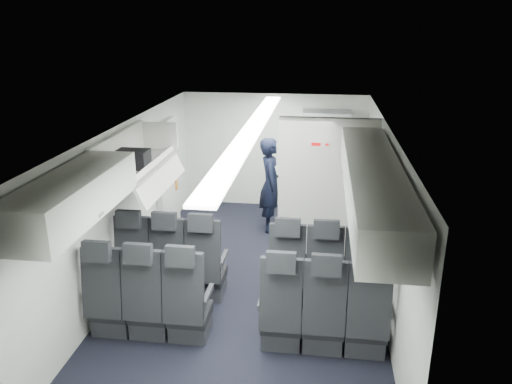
% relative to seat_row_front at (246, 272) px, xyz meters
% --- Properties ---
extents(cabin_shell, '(3.41, 6.01, 2.16)m').
position_rel_seat_row_front_xyz_m(cabin_shell, '(0.00, 0.53, 0.72)').
color(cabin_shell, black).
rests_on(cabin_shell, ground).
extents(seat_row_front, '(3.33, 0.56, 1.24)m').
position_rel_seat_row_front_xyz_m(seat_row_front, '(0.00, 0.00, 0.00)').
color(seat_row_front, black).
rests_on(seat_row_front, cabin_shell).
extents(seat_row_mid, '(3.33, 0.56, 1.24)m').
position_rel_seat_row_front_xyz_m(seat_row_mid, '(0.00, -0.90, 0.00)').
color(seat_row_mid, black).
rests_on(seat_row_mid, cabin_shell).
extents(overhead_bin_left_rear, '(0.53, 1.80, 0.40)m').
position_rel_seat_row_front_xyz_m(overhead_bin_left_rear, '(-1.40, -1.47, 1.46)').
color(overhead_bin_left_rear, silver).
rests_on(overhead_bin_left_rear, cabin_shell).
extents(overhead_bin_left_front_open, '(0.64, 1.70, 0.72)m').
position_rel_seat_row_front_xyz_m(overhead_bin_left_front_open, '(-1.44, 0.28, 1.33)').
color(overhead_bin_left_front_open, '#9E9E93').
rests_on(overhead_bin_left_front_open, cabin_shell).
extents(overhead_bin_right_rear, '(0.53, 1.80, 0.40)m').
position_rel_seat_row_front_xyz_m(overhead_bin_right_rear, '(1.40, -1.47, 1.46)').
color(overhead_bin_right_rear, silver).
rests_on(overhead_bin_right_rear, cabin_shell).
extents(overhead_bin_right_front, '(0.53, 1.70, 0.40)m').
position_rel_seat_row_front_xyz_m(overhead_bin_right_front, '(1.40, 0.28, 1.46)').
color(overhead_bin_right_front, silver).
rests_on(overhead_bin_right_front, cabin_shell).
extents(bulkhead_partition, '(1.40, 0.15, 2.13)m').
position_rel_seat_row_front_xyz_m(bulkhead_partition, '(0.98, 1.33, 0.67)').
color(bulkhead_partition, silver).
rests_on(bulkhead_partition, cabin_shell).
extents(galley_unit, '(0.85, 0.52, 1.90)m').
position_rel_seat_row_front_xyz_m(galley_unit, '(0.95, 3.25, 0.55)').
color(galley_unit, '#939399').
rests_on(galley_unit, cabin_shell).
extents(boarding_door, '(0.12, 1.27, 1.86)m').
position_rel_seat_row_front_xyz_m(boarding_door, '(-1.64, 2.09, 0.55)').
color(boarding_door, silver).
rests_on(boarding_door, cabin_shell).
extents(flight_attendant, '(0.46, 0.63, 1.61)m').
position_rel_seat_row_front_xyz_m(flight_attendant, '(0.06, 2.33, 0.40)').
color(flight_attendant, black).
rests_on(flight_attendant, ground).
extents(carry_on_bag, '(0.42, 0.29, 0.25)m').
position_rel_seat_row_front_xyz_m(carry_on_bag, '(-1.45, 0.14, 1.37)').
color(carry_on_bag, black).
rests_on(carry_on_bag, overhead_bin_left_front_open).
extents(papers, '(0.21, 0.08, 0.15)m').
position_rel_seat_row_front_xyz_m(papers, '(0.25, 2.28, 0.70)').
color(papers, white).
rests_on(papers, flight_attendant).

